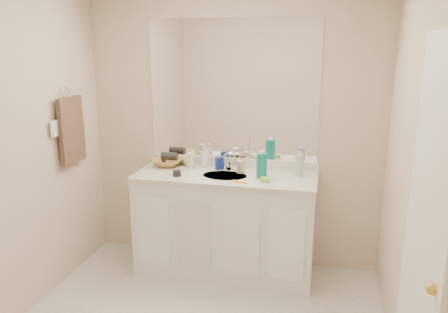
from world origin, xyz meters
The scene contains 29 objects.
wall_back centered at (0.00, 1.30, 1.20)m, with size 2.60×0.02×2.40m, color beige.
wall_front centered at (0.00, -1.30, 1.20)m, with size 2.60×0.02×2.40m, color beige.
wall_left centered at (-1.30, 0.00, 1.20)m, with size 0.02×2.60×2.40m, color beige.
wall_right centered at (1.30, 0.00, 1.20)m, with size 0.02×2.60×2.40m, color beige.
vanity_cabinet centered at (0.00, 1.02, 0.42)m, with size 1.50×0.55×0.85m, color white.
countertop centered at (0.00, 1.02, 0.86)m, with size 1.52×0.57×0.03m, color silver.
backsplash centered at (0.00, 1.29, 0.92)m, with size 1.52×0.03×0.08m, color white.
sink_basin centered at (0.00, 1.00, 0.87)m, with size 0.37×0.37×0.02m, color #B7B5A0.
faucet centered at (0.00, 1.18, 0.94)m, with size 0.02×0.02×0.11m, color silver.
mirror centered at (0.00, 1.29, 1.56)m, with size 1.48×0.01×1.20m, color white.
blue_mug centered at (-0.09, 1.19, 0.93)m, with size 0.08×0.08×0.11m, color navy.
tan_cup centered at (0.11, 1.12, 0.93)m, with size 0.08×0.08×0.10m, color beige.
toothbrush centered at (0.12, 1.12, 1.03)m, with size 0.01×0.01×0.20m, color #E53CA3.
mouthwash_bottle centered at (0.31, 1.02, 0.98)m, with size 0.09×0.09×0.20m, color #0A8272.
clear_pump_bottle centered at (0.60, 1.15, 0.97)m, with size 0.07×0.07×0.18m, color silver.
soap_dish centered at (0.35, 0.90, 0.89)m, with size 0.09×0.07×0.01m, color silver.
green_soap centered at (0.35, 0.90, 0.90)m, with size 0.07×0.05×0.02m, color #94DB35.
orange_comb centered at (0.15, 0.84, 0.88)m, with size 0.14×0.03×0.01m, color orange.
dark_jar centered at (-0.38, 0.90, 0.90)m, with size 0.07×0.07×0.05m, color black.
extra_white_bottle centered at (-0.33, 1.11, 0.95)m, with size 0.05×0.05×0.15m, color silver.
soap_bottle_white centered at (-0.23, 1.22, 0.97)m, with size 0.07×0.07×0.18m, color white.
soap_bottle_cream centered at (-0.35, 1.19, 0.96)m, with size 0.07×0.07×0.16m, color beige.
soap_bottle_yellow centered at (-0.39, 1.25, 0.95)m, with size 0.11×0.11×0.14m, color #EDF05D.
wicker_basket centered at (-0.57, 1.18, 0.91)m, with size 0.26×0.26×0.06m, color #A37D42.
hair_dryer centered at (-0.55, 1.18, 0.97)m, with size 0.07×0.07×0.14m, color black.
towel_ring centered at (-1.27, 0.77, 1.55)m, with size 0.11×0.11×0.01m, color silver.
hand_towel centered at (-1.25, 0.77, 1.25)m, with size 0.04×0.32×0.55m, color #35251C.
switch_plate centered at (-1.27, 0.57, 1.30)m, with size 0.01×0.09×0.13m, color white.
door centered at (1.29, -0.30, 1.00)m, with size 0.02×0.82×2.00m, color white.
Camera 1 is at (0.79, -2.39, 1.93)m, focal length 35.00 mm.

